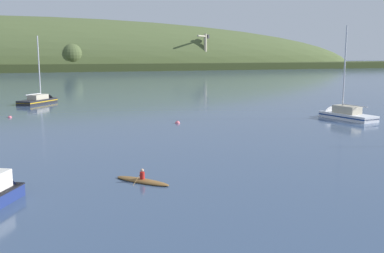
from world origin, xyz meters
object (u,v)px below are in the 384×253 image
(sailboat_midwater_white, at_px, (41,102))
(sailboat_far_left, at_px, (342,116))
(mooring_buoy_off_fishing_boat, at_px, (10,118))
(mooring_buoy_far_upstream, at_px, (178,123))
(dockside_crane, at_px, (205,52))
(canoe_with_paddler, at_px, (142,181))

(sailboat_midwater_white, bearing_deg, sailboat_far_left, -94.03)
(mooring_buoy_off_fishing_boat, relative_size, mooring_buoy_far_upstream, 0.85)
(sailboat_midwater_white, relative_size, mooring_buoy_off_fishing_boat, 21.71)
(dockside_crane, bearing_deg, mooring_buoy_off_fishing_boat, 19.81)
(dockside_crane, xyz_separation_m, mooring_buoy_far_upstream, (-96.89, -197.54, -10.49))
(sailboat_midwater_white, bearing_deg, mooring_buoy_far_upstream, -114.88)
(sailboat_midwater_white, bearing_deg, dockside_crane, 7.98)
(mooring_buoy_off_fishing_boat, bearing_deg, mooring_buoy_far_upstream, -35.89)
(sailboat_far_left, distance_m, canoe_with_paddler, 37.65)
(dockside_crane, relative_size, canoe_with_paddler, 5.65)
(dockside_crane, relative_size, sailboat_far_left, 1.64)
(dockside_crane, height_order, mooring_buoy_far_upstream, dockside_crane)
(sailboat_far_left, bearing_deg, canoe_with_paddler, 113.14)
(dockside_crane, height_order, mooring_buoy_off_fishing_boat, dockside_crane)
(mooring_buoy_off_fishing_boat, bearing_deg, sailboat_far_left, -24.53)
(dockside_crane, relative_size, mooring_buoy_off_fishing_boat, 36.43)
(sailboat_midwater_white, relative_size, canoe_with_paddler, 3.36)
(mooring_buoy_off_fishing_boat, distance_m, mooring_buoy_far_upstream, 23.50)
(sailboat_far_left, relative_size, mooring_buoy_off_fishing_boat, 22.16)
(sailboat_midwater_white, xyz_separation_m, mooring_buoy_far_upstream, (13.62, -31.28, -0.25))
(mooring_buoy_off_fishing_boat, xyz_separation_m, mooring_buoy_far_upstream, (19.04, -13.78, -0.00))
(sailboat_far_left, relative_size, canoe_with_paddler, 3.43)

